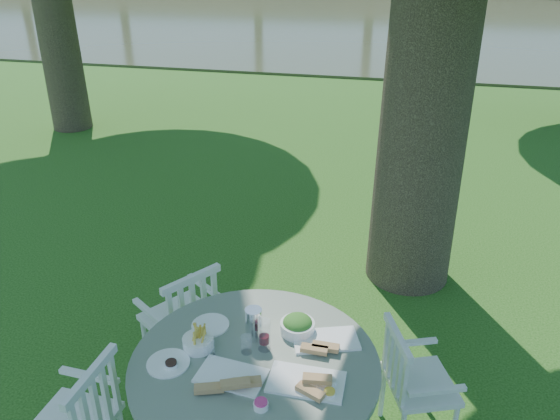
# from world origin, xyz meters

# --- Properties ---
(ground) EXTENTS (140.00, 140.00, 0.00)m
(ground) POSITION_xyz_m (0.00, 0.00, 0.00)
(ground) COLOR #143D0C
(ground) RESTS_ON ground
(table) EXTENTS (1.36, 1.36, 0.81)m
(table) POSITION_xyz_m (0.28, -1.57, 0.65)
(table) COLOR black
(table) RESTS_ON ground
(chair_ne) EXTENTS (0.52, 0.53, 0.82)m
(chair_ne) POSITION_xyz_m (1.12, -1.14, 0.48)
(chair_ne) COLOR silver
(chair_ne) RESTS_ON ground
(chair_nw) EXTENTS (0.60, 0.61, 0.90)m
(chair_nw) POSITION_xyz_m (-0.40, -0.93, 0.53)
(chair_nw) COLOR silver
(chair_nw) RESTS_ON ground
(tableware) EXTENTS (1.12, 0.76, 0.19)m
(tableware) POSITION_xyz_m (0.27, -1.47, 0.85)
(tableware) COLOR white
(tableware) RESTS_ON table
(river) EXTENTS (100.00, 28.00, 0.12)m
(river) POSITION_xyz_m (0.00, 23.00, 0.00)
(river) COLOR #363B23
(river) RESTS_ON ground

